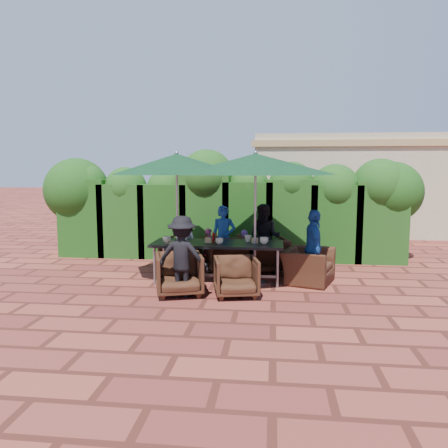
# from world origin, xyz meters

# --- Properties ---
(ground) EXTENTS (80.00, 80.00, 0.00)m
(ground) POSITION_xyz_m (0.00, 0.00, 0.00)
(ground) COLOR brown
(ground) RESTS_ON ground
(dining_table) EXTENTS (2.46, 0.90, 0.75)m
(dining_table) POSITION_xyz_m (0.05, 0.03, 0.68)
(dining_table) COLOR black
(dining_table) RESTS_ON ground
(umbrella_left) EXTENTS (2.50, 2.50, 2.46)m
(umbrella_left) POSITION_xyz_m (-0.70, -0.04, 2.21)
(umbrella_left) COLOR gray
(umbrella_left) RESTS_ON ground
(umbrella_right) EXTENTS (2.89, 2.89, 2.46)m
(umbrella_right) POSITION_xyz_m (0.76, -0.02, 2.21)
(umbrella_right) COLOR gray
(umbrella_right) RESTS_ON ground
(chair_far_left) EXTENTS (0.85, 0.81, 0.75)m
(chair_far_left) POSITION_xyz_m (-0.86, 0.96, 0.38)
(chair_far_left) COLOR black
(chair_far_left) RESTS_ON ground
(chair_far_mid) EXTENTS (1.01, 0.98, 0.82)m
(chair_far_mid) POSITION_xyz_m (0.11, 0.93, 0.41)
(chair_far_mid) COLOR black
(chair_far_mid) RESTS_ON ground
(chair_far_right) EXTENTS (0.92, 0.89, 0.79)m
(chair_far_right) POSITION_xyz_m (1.00, 0.96, 0.39)
(chair_far_right) COLOR black
(chair_far_right) RESTS_ON ground
(chair_near_left) EXTENTS (0.94, 0.91, 0.79)m
(chair_near_left) POSITION_xyz_m (-0.48, -0.93, 0.39)
(chair_near_left) COLOR black
(chair_near_left) RESTS_ON ground
(chair_near_right) EXTENTS (0.83, 0.80, 0.73)m
(chair_near_right) POSITION_xyz_m (0.49, -0.90, 0.36)
(chair_near_right) COLOR black
(chair_near_right) RESTS_ON ground
(chair_end_right) EXTENTS (0.91, 1.13, 0.85)m
(chair_end_right) POSITION_xyz_m (1.75, 0.14, 0.43)
(chair_end_right) COLOR black
(chair_end_right) RESTS_ON ground
(adult_far_left) EXTENTS (0.65, 0.52, 1.14)m
(adult_far_left) POSITION_xyz_m (-0.78, 1.01, 0.57)
(adult_far_left) COLOR silver
(adult_far_left) RESTS_ON ground
(adult_far_mid) EXTENTS (0.50, 0.41, 1.38)m
(adult_far_mid) POSITION_xyz_m (0.06, 0.93, 0.69)
(adult_far_mid) COLOR #1B4895
(adult_far_mid) RESTS_ON ground
(adult_far_right) EXTENTS (0.76, 0.57, 1.40)m
(adult_far_right) POSITION_xyz_m (0.92, 1.08, 0.70)
(adult_far_right) COLOR black
(adult_far_right) RESTS_ON ground
(adult_near_left) EXTENTS (0.91, 0.49, 1.36)m
(adult_near_left) POSITION_xyz_m (-0.41, -1.01, 0.68)
(adult_near_left) COLOR black
(adult_near_left) RESTS_ON ground
(adult_end_right) EXTENTS (0.51, 0.86, 1.40)m
(adult_end_right) POSITION_xyz_m (1.84, -0.02, 0.70)
(adult_end_right) COLOR #1B4895
(adult_end_right) RESTS_ON ground
(child_left) EXTENTS (0.38, 0.35, 0.86)m
(child_left) POSITION_xyz_m (-0.28, 1.14, 0.43)
(child_left) COLOR #C64573
(child_left) RESTS_ON ground
(child_right) EXTENTS (0.34, 0.29, 0.86)m
(child_right) POSITION_xyz_m (0.50, 0.98, 0.43)
(child_right) COLOR #80499F
(child_right) RESTS_ON ground
(pedestrian_a) EXTENTS (1.83, 1.07, 1.85)m
(pedestrian_a) POSITION_xyz_m (1.67, 4.30, 0.93)
(pedestrian_a) COLOR green
(pedestrian_a) RESTS_ON ground
(pedestrian_b) EXTENTS (0.90, 0.59, 1.80)m
(pedestrian_b) POSITION_xyz_m (2.35, 4.51, 0.90)
(pedestrian_b) COLOR #C64573
(pedestrian_b) RESTS_ON ground
(pedestrian_c) EXTENTS (1.21, 1.20, 1.82)m
(pedestrian_c) POSITION_xyz_m (3.19, 4.30, 0.91)
(pedestrian_c) COLOR #96969E
(pedestrian_c) RESTS_ON ground
(cup_a) EXTENTS (0.15, 0.15, 0.12)m
(cup_a) POSITION_xyz_m (-0.90, -0.08, 0.81)
(cup_a) COLOR beige
(cup_a) RESTS_ON dining_table
(cup_b) EXTENTS (0.15, 0.15, 0.14)m
(cup_b) POSITION_xyz_m (-0.59, 0.08, 0.82)
(cup_b) COLOR beige
(cup_b) RESTS_ON dining_table
(cup_c) EXTENTS (0.15, 0.15, 0.12)m
(cup_c) POSITION_xyz_m (0.11, -0.14, 0.81)
(cup_c) COLOR beige
(cup_c) RESTS_ON dining_table
(cup_d) EXTENTS (0.13, 0.13, 0.13)m
(cup_d) POSITION_xyz_m (0.62, 0.18, 0.81)
(cup_d) COLOR beige
(cup_d) RESTS_ON dining_table
(cup_e) EXTENTS (0.16, 0.16, 0.13)m
(cup_e) POSITION_xyz_m (0.93, -0.05, 0.81)
(cup_e) COLOR beige
(cup_e) RESTS_ON dining_table
(ketchup_bottle) EXTENTS (0.04, 0.04, 0.17)m
(ketchup_bottle) POSITION_xyz_m (-0.04, 0.14, 0.83)
(ketchup_bottle) COLOR #B20C0A
(ketchup_bottle) RESTS_ON dining_table
(sauce_bottle) EXTENTS (0.04, 0.04, 0.17)m
(sauce_bottle) POSITION_xyz_m (0.01, 0.10, 0.83)
(sauce_bottle) COLOR #4C230C
(sauce_bottle) RESTS_ON dining_table
(serving_tray) EXTENTS (0.35, 0.25, 0.02)m
(serving_tray) POSITION_xyz_m (-0.73, -0.11, 0.76)
(serving_tray) COLOR #967048
(serving_tray) RESTS_ON dining_table
(number_block_left) EXTENTS (0.12, 0.06, 0.10)m
(number_block_left) POSITION_xyz_m (-0.12, -0.03, 0.80)
(number_block_left) COLOR tan
(number_block_left) RESTS_ON dining_table
(number_block_right) EXTENTS (0.12, 0.06, 0.10)m
(number_block_right) POSITION_xyz_m (0.76, 0.03, 0.80)
(number_block_right) COLOR tan
(number_block_right) RESTS_ON dining_table
(hedge_wall) EXTENTS (9.10, 1.60, 2.60)m
(hedge_wall) POSITION_xyz_m (-0.02, 2.32, 1.33)
(hedge_wall) COLOR #133B10
(hedge_wall) RESTS_ON ground
(building) EXTENTS (6.20, 3.08, 3.20)m
(building) POSITION_xyz_m (3.50, 6.99, 1.61)
(building) COLOR beige
(building) RESTS_ON ground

